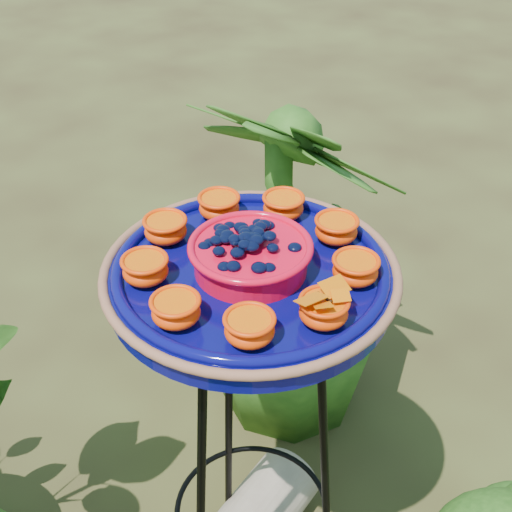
{
  "coord_description": "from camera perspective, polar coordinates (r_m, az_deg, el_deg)",
  "views": [
    {
      "loc": [
        -0.51,
        -0.68,
        1.71
      ],
      "look_at": [
        0.08,
        0.07,
        1.02
      ],
      "focal_mm": 50.0,
      "sensor_mm": 36.0,
      "label": 1
    }
  ],
  "objects": [
    {
      "name": "tripod_stand",
      "position": [
        1.48,
        -0.36,
        -14.12
      ],
      "size": [
        0.43,
        0.43,
        0.95
      ],
      "rotation": [
        0.0,
        0.0,
        -0.32
      ],
      "color": "black",
      "rests_on": "ground"
    },
    {
      "name": "shrub_back_right",
      "position": [
        2.0,
        2.99,
        -0.65
      ],
      "size": [
        0.72,
        0.72,
        1.04
      ],
      "primitive_type": "imported",
      "rotation": [
        0.0,
        0.0,
        1.85
      ],
      "color": "#214813",
      "rests_on": "ground"
    },
    {
      "name": "feeder_dish",
      "position": [
        1.19,
        -0.44,
        -1.15
      ],
      "size": [
        0.61,
        0.61,
        0.11
      ],
      "rotation": [
        0.0,
        0.0,
        -0.32
      ],
      "color": "#070754",
      "rests_on": "tripod_stand"
    }
  ]
}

